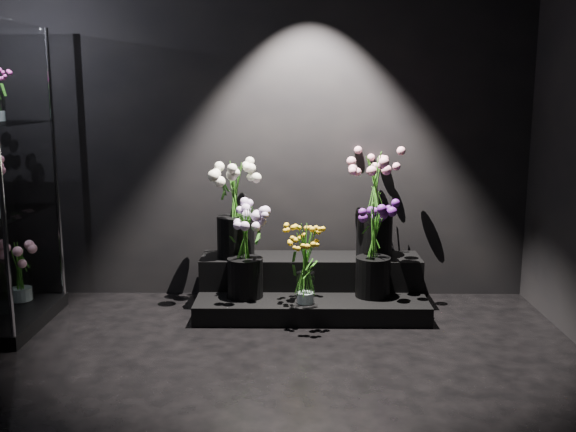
{
  "coord_description": "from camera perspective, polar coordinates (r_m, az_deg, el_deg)",
  "views": [
    {
      "loc": [
        0.24,
        -2.82,
        1.53
      ],
      "look_at": [
        0.2,
        1.2,
        0.77
      ],
      "focal_mm": 40.0,
      "sensor_mm": 36.0,
      "label": 1
    }
  ],
  "objects": [
    {
      "name": "bouquet_purple",
      "position": [
        4.5,
        7.62,
        -2.67
      ],
      "size": [
        0.34,
        0.34,
        0.67
      ],
      "rotation": [
        0.0,
        0.0,
        -0.13
      ],
      "color": "black",
      "rests_on": "display_riser"
    },
    {
      "name": "bouquet_case_base_pink",
      "position": [
        4.92,
        -22.76,
        -4.46
      ],
      "size": [
        0.33,
        0.33,
        0.42
      ],
      "rotation": [
        0.0,
        0.0,
        -0.1
      ],
      "color": "white",
      "rests_on": "display_case"
    },
    {
      "name": "bouquet_orange_bells",
      "position": [
        4.32,
        1.58,
        -4.07
      ],
      "size": [
        0.29,
        0.29,
        0.56
      ],
      "rotation": [
        0.0,
        0.0,
        0.05
      ],
      "color": "white",
      "rests_on": "display_riser"
    },
    {
      "name": "bouquet_pink_roses",
      "position": [
        4.71,
        7.76,
        1.68
      ],
      "size": [
        0.47,
        0.47,
        0.77
      ],
      "rotation": [
        0.0,
        0.0,
        -0.22
      ],
      "color": "black",
      "rests_on": "display_riser"
    },
    {
      "name": "wall_back",
      "position": [
        4.83,
        -2.27,
        9.17
      ],
      "size": [
        4.0,
        0.0,
        4.0
      ],
      "primitive_type": "plane",
      "rotation": [
        1.57,
        0.0,
        0.0
      ],
      "color": "black",
      "rests_on": "floor"
    },
    {
      "name": "bouquet_lilac",
      "position": [
        4.45,
        -3.86,
        -2.67
      ],
      "size": [
        0.47,
        0.47,
        0.65
      ],
      "rotation": [
        0.0,
        0.0,
        0.38
      ],
      "color": "black",
      "rests_on": "display_riser"
    },
    {
      "name": "wall_front",
      "position": [
        0.87,
        -15.71,
        1.55
      ],
      "size": [
        4.0,
        0.0,
        4.0
      ],
      "primitive_type": "plane",
      "rotation": [
        -1.57,
        0.0,
        0.0
      ],
      "color": "black",
      "rests_on": "floor"
    },
    {
      "name": "bouquet_cream_roses",
      "position": [
        4.67,
        -4.72,
        0.99
      ],
      "size": [
        0.44,
        0.44,
        0.69
      ],
      "rotation": [
        0.0,
        0.0,
        0.19
      ],
      "color": "black",
      "rests_on": "display_riser"
    },
    {
      "name": "display_riser",
      "position": [
        4.71,
        2.03,
        -6.35
      ],
      "size": [
        1.61,
        0.72,
        0.36
      ],
      "color": "black",
      "rests_on": "floor"
    },
    {
      "name": "floor",
      "position": [
        3.22,
        -3.96,
        -17.7
      ],
      "size": [
        4.0,
        4.0,
        0.0
      ],
      "primitive_type": "plane",
      "color": "black",
      "rests_on": "ground"
    }
  ]
}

